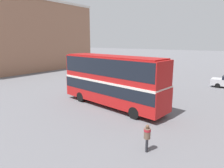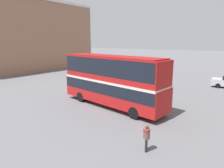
{
  "view_description": "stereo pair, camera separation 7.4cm",
  "coord_description": "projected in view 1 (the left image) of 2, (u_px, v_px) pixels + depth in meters",
  "views": [
    {
      "loc": [
        10.32,
        -15.17,
        6.07
      ],
      "look_at": [
        -0.52,
        -0.68,
        2.13
      ],
      "focal_mm": 32.0,
      "sensor_mm": 36.0,
      "label": 1
    },
    {
      "loc": [
        10.38,
        -15.12,
        6.07
      ],
      "look_at": [
        -0.52,
        -0.68,
        2.13
      ],
      "focal_mm": 32.0,
      "sensor_mm": 36.0,
      "label": 2
    }
  ],
  "objects": [
    {
      "name": "ground_plane",
      "position": [
        121.0,
        105.0,
        19.2
      ],
      "size": [
        240.0,
        240.0,
        0.0
      ],
      "primitive_type": "plane",
      "color": "slate"
    },
    {
      "name": "double_decker_bus",
      "position": [
        112.0,
        78.0,
        18.4
      ],
      "size": [
        11.07,
        3.72,
        4.74
      ],
      "rotation": [
        0.0,
        0.0,
        -0.11
      ],
      "color": "red",
      "rests_on": "ground_plane"
    },
    {
      "name": "pedestrian_foreground",
      "position": [
        147.0,
        135.0,
        11.03
      ],
      "size": [
        0.52,
        0.52,
        1.57
      ],
      "rotation": [
        0.0,
        0.0,
        3.63
      ],
      "color": "#232328",
      "rests_on": "ground_plane"
    },
    {
      "name": "building_row_left",
      "position": [
        25.0,
        36.0,
        40.29
      ],
      "size": [
        8.78,
        29.41,
        14.13
      ],
      "color": "#9E7056",
      "rests_on": "ground_plane"
    },
    {
      "name": "parked_car_kerb_far",
      "position": [
        127.0,
        69.0,
        37.3
      ],
      "size": [
        4.47,
        2.4,
        1.65
      ],
      "rotation": [
        0.0,
        0.0,
        3.3
      ],
      "color": "slate",
      "rests_on": "ground_plane"
    }
  ]
}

